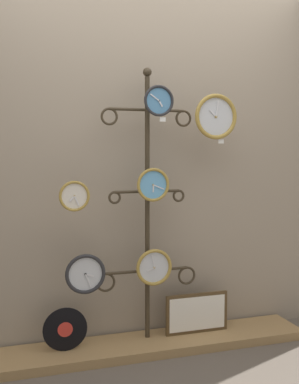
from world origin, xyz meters
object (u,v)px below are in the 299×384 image
Objects in this scene: clock_top_right at (216,117)px; clock_middle_left at (74,196)px; clock_bottom_center at (154,267)px; picture_frame at (197,313)px; clock_top_center at (159,101)px; vinyl_record at (65,329)px; clock_middle_center at (153,185)px; clock_bottom_left at (85,274)px; display_stand at (147,269)px.

clock_top_right reaches higher than clock_middle_left.
picture_frame is at bearing 8.11° from clock_bottom_center.
vinyl_record is at bearing 176.04° from clock_top_center.
picture_frame is at bearing 12.90° from clock_top_center.
clock_top_center is 0.91× the size of clock_middle_center.
clock_bottom_left is at bearing 10.19° from clock_middle_left.
clock_bottom_center reaches higher than picture_frame.
clock_bottom_center is at bearing -171.89° from picture_frame.
clock_bottom_center is (-0.43, 0.02, -1.00)m from clock_top_right.
clock_top_center is 0.81m from clock_middle_left.
clock_middle_center is at bearing 1.74° from clock_middle_left.
display_stand is at bearing 105.69° from clock_bottom_center.
display_stand is 6.65× the size of vinyl_record.
clock_top_center is 0.41m from clock_top_right.
clock_top_center is 0.54m from clock_middle_center.
clock_top_right is at bearing -0.40° from clock_bottom_left.
clock_middle_center reaches higher than clock_bottom_center.
clock_top_right is at bearing -2.38° from clock_bottom_center.
clock_top_right is at bearing 0.80° from clock_top_center.
clock_bottom_left reaches higher than vinyl_record.
clock_top_center is 1.09m from clock_bottom_center.
clock_top_center reaches higher than clock_middle_left.
display_stand is 0.73m from clock_middle_left.
vinyl_record is (-0.06, 0.04, -0.85)m from clock_middle_left.
picture_frame is (0.33, 0.05, -0.36)m from clock_bottom_center.
clock_top_right is 0.63m from clock_middle_center.
clock_top_right is at bearing -34.30° from picture_frame.
picture_frame is at bearing 4.27° from clock_bottom_left.
clock_top_center is 1.57m from vinyl_record.
clock_middle_left is (-0.95, -0.01, -0.51)m from clock_top_right.
display_stand is 9.39× the size of clock_top_center.
clock_middle_center is 0.86× the size of clock_bottom_left.
clock_bottom_center is 0.69m from vinyl_record.
vinyl_record is (-0.58, 0.03, -0.91)m from clock_middle_center.
clock_top_center is at bearing -3.96° from vinyl_record.
display_stand is 7.32× the size of clock_bottom_left.
clock_middle_left is 0.86m from vinyl_record.
display_stand reaches higher than picture_frame.
display_stand is 1.12m from clock_top_center.
clock_bottom_center is 0.54× the size of picture_frame.
clock_bottom_center is (-0.02, 0.02, -1.09)m from clock_top_center.
clock_bottom_center is at bearing 134.75° from clock_top_center.
clock_top_center is 0.81× the size of clock_bottom_center.
display_stand is at bearing 114.00° from clock_top_center.
clock_top_center is 1.49m from picture_frame.
display_stand reaches higher than clock_bottom_left.
clock_middle_center reaches higher than clock_middle_left.
clock_middle_center is 0.55m from clock_bottom_center.
clock_middle_left is at bearing -179.68° from clock_top_right.
clock_top_right is 1.60× the size of clock_middle_left.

